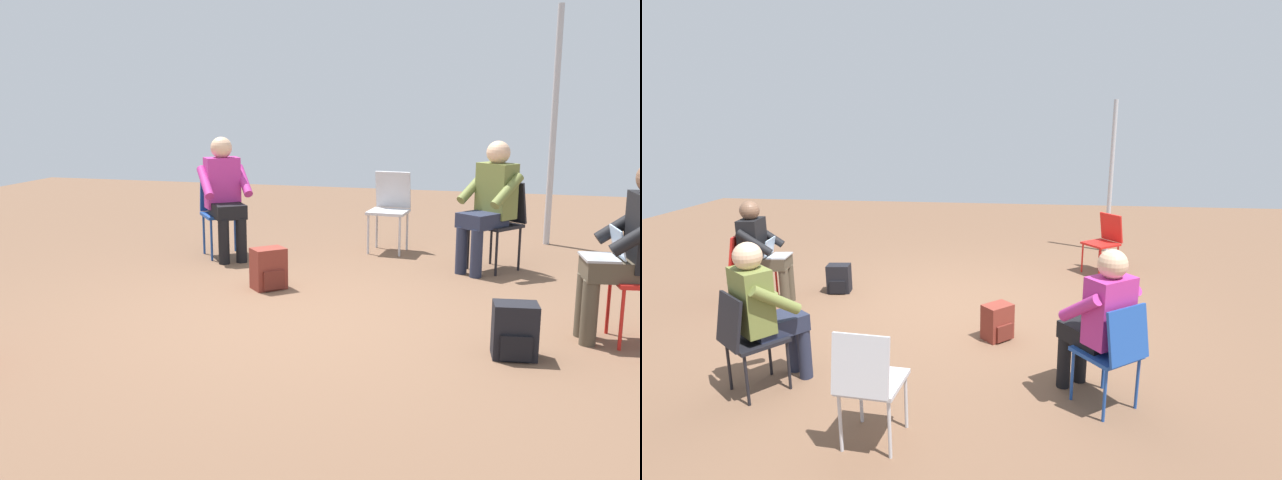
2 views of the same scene
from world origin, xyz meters
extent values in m
plane|color=brown|center=(0.00, 0.00, 0.00)|extent=(15.10, 15.10, 0.00)
cube|color=black|center=(-1.35, -1.92, 0.43)|extent=(0.56, 0.56, 0.03)
cylinder|color=black|center=(-1.38, -1.68, 0.21)|extent=(0.02, 0.02, 0.42)
cylinder|color=black|center=(-1.11, -1.89, 0.21)|extent=(0.02, 0.02, 0.42)
cylinder|color=black|center=(-1.59, -1.95, 0.21)|extent=(0.02, 0.02, 0.42)
cylinder|color=black|center=(-1.32, -2.16, 0.21)|extent=(0.02, 0.02, 0.42)
cube|color=black|center=(-1.46, -2.07, 0.65)|extent=(0.36, 0.30, 0.40)
cube|color=#B7B7BC|center=(-0.23, -2.44, 0.43)|extent=(0.43, 0.43, 0.03)
cylinder|color=#B7B7BC|center=(-0.38, -2.26, 0.21)|extent=(0.02, 0.02, 0.42)
cylinder|color=#B7B7BC|center=(-0.05, -2.29, 0.21)|extent=(0.02, 0.02, 0.42)
cylinder|color=#B7B7BC|center=(-0.41, -2.60, 0.21)|extent=(0.02, 0.02, 0.42)
cylinder|color=#B7B7BC|center=(-0.08, -2.63, 0.21)|extent=(0.02, 0.02, 0.42)
cube|color=#B7B7BC|center=(-0.25, -2.63, 0.65)|extent=(0.39, 0.13, 0.40)
cube|color=#1E4799|center=(1.40, -1.81, 0.43)|extent=(0.56, 0.56, 0.03)
cylinder|color=#1E4799|center=(1.16, -1.78, 0.21)|extent=(0.02, 0.02, 0.42)
cylinder|color=#1E4799|center=(1.43, -1.57, 0.21)|extent=(0.02, 0.02, 0.42)
cylinder|color=#1E4799|center=(1.36, -2.05, 0.21)|extent=(0.02, 0.02, 0.42)
cylinder|color=#1E4799|center=(1.63, -1.85, 0.21)|extent=(0.02, 0.02, 0.42)
cube|color=#1E4799|center=(1.51, -1.96, 0.65)|extent=(0.36, 0.30, 0.40)
cylinder|color=red|center=(-2.22, 0.12, 0.21)|extent=(0.02, 0.02, 0.42)
cylinder|color=red|center=(-2.18, -0.21, 0.21)|extent=(0.02, 0.02, 0.42)
cylinder|color=#4C4233|center=(-2.03, 0.07, 0.23)|extent=(0.11, 0.11, 0.45)
cylinder|color=#4C4233|center=(-2.01, -0.11, 0.23)|extent=(0.11, 0.11, 0.45)
cube|color=#4C4233|center=(-2.18, -0.04, 0.51)|extent=(0.45, 0.35, 0.14)
cylinder|color=black|center=(-2.25, -0.25, 0.80)|extent=(0.40, 0.14, 0.31)
cube|color=#9EA0A5|center=(-2.07, -0.03, 0.59)|extent=(0.26, 0.33, 0.02)
cube|color=#B2D1F2|center=(-2.18, -0.04, 0.70)|extent=(0.09, 0.30, 0.20)
cylinder|color=#23283D|center=(-1.20, -1.58, 0.23)|extent=(0.11, 0.11, 0.45)
cylinder|color=#23283D|center=(-1.06, -1.69, 0.23)|extent=(0.11, 0.11, 0.45)
cube|color=#23283D|center=(-1.23, -1.77, 0.51)|extent=(0.49, 0.52, 0.14)
cube|color=olive|center=(-1.35, -1.92, 0.77)|extent=(0.40, 0.38, 0.52)
sphere|color=#DBAD89|center=(-1.35, -1.92, 1.13)|extent=(0.22, 0.22, 0.22)
cylinder|color=olive|center=(-1.44, -1.72, 0.80)|extent=(0.31, 0.37, 0.31)
cylinder|color=olive|center=(-1.13, -1.96, 0.80)|extent=(0.31, 0.37, 0.31)
cylinder|color=black|center=(1.11, -1.58, 0.23)|extent=(0.11, 0.11, 0.45)
cylinder|color=black|center=(1.25, -1.47, 0.23)|extent=(0.11, 0.11, 0.45)
cube|color=black|center=(1.28, -1.66, 0.51)|extent=(0.49, 0.52, 0.14)
cube|color=#B22D84|center=(1.40, -1.81, 0.77)|extent=(0.40, 0.38, 0.52)
sphere|color=#DBAD89|center=(1.40, -1.81, 1.13)|extent=(0.22, 0.22, 0.22)
cylinder|color=#B22D84|center=(1.18, -1.85, 0.80)|extent=(0.31, 0.37, 0.31)
cylinder|color=#B22D84|center=(1.49, -1.61, 0.80)|extent=(0.31, 0.37, 0.31)
cube|color=maroon|center=(0.52, -0.72, 0.18)|extent=(0.34, 0.34, 0.36)
cube|color=maroon|center=(0.52, -0.72, 0.10)|extent=(0.31, 0.32, 0.16)
cube|color=black|center=(-1.55, 0.44, 0.18)|extent=(0.30, 0.23, 0.36)
cube|color=black|center=(-1.55, 0.44, 0.10)|extent=(0.22, 0.27, 0.16)
cylinder|color=#B2B2B7|center=(-1.90, -3.31, 1.31)|extent=(0.07, 0.07, 2.61)
camera|label=1|loc=(-1.47, 4.97, 1.67)|focal=40.00mm
camera|label=2|loc=(0.72, -5.38, 2.15)|focal=28.00mm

